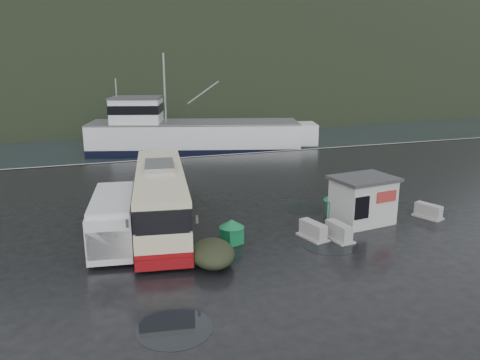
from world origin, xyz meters
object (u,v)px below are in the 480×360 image
object	(u,v)px
waste_bin_right	(336,218)
dome_tent	(213,264)
ticket_kiosk	(361,222)
jersey_barrier_b	(338,239)
jersey_barrier_c	(428,217)
fishing_trawler	(195,140)
waste_bin_left	(232,243)
white_van	(115,244)
coach_bus	(162,226)
jersey_barrier_a	(313,238)

from	to	relation	value
waste_bin_right	dome_tent	xyz separation A→B (m)	(-8.57, -3.82, 0.00)
ticket_kiosk	jersey_barrier_b	size ratio (longest dim) A/B	1.94
jersey_barrier_c	fishing_trawler	world-z (taller)	fishing_trawler
waste_bin_left	white_van	bearing A→B (deg)	162.49
coach_bus	waste_bin_left	bearing A→B (deg)	-42.51
white_van	waste_bin_right	size ratio (longest dim) A/B	3.80
jersey_barrier_c	fishing_trawler	xyz separation A→B (m)	(-6.75, 30.95, 0.00)
fishing_trawler	jersey_barrier_b	bearing A→B (deg)	-74.07
waste_bin_right	dome_tent	size ratio (longest dim) A/B	0.58
jersey_barrier_b	fishing_trawler	bearing A→B (deg)	89.95
coach_bus	ticket_kiosk	world-z (taller)	coach_bus
white_van	jersey_barrier_a	size ratio (longest dim) A/B	3.50
white_van	ticket_kiosk	xyz separation A→B (m)	(13.60, -1.13, 0.00)
dome_tent	ticket_kiosk	xyz separation A→B (m)	(9.57, 2.74, 0.00)
white_van	jersey_barrier_c	distance (m)	17.86
jersey_barrier_a	jersey_barrier_c	xyz separation A→B (m)	(7.95, 0.76, 0.00)
ticket_kiosk	fishing_trawler	size ratio (longest dim) A/B	0.12
coach_bus	fishing_trawler	world-z (taller)	fishing_trawler
ticket_kiosk	jersey_barrier_a	xyz separation A→B (m)	(-3.76, -1.30, 0.00)
ticket_kiosk	jersey_barrier_c	size ratio (longest dim) A/B	2.08
coach_bus	waste_bin_right	bearing A→B (deg)	-2.48
jersey_barrier_b	jersey_barrier_c	size ratio (longest dim) A/B	1.08
jersey_barrier_b	fishing_trawler	size ratio (longest dim) A/B	0.06
waste_bin_right	dome_tent	world-z (taller)	waste_bin_right
coach_bus	waste_bin_right	xyz separation A→B (m)	(9.93, -1.90, 0.00)
coach_bus	white_van	xyz separation A→B (m)	(-2.67, -1.84, 0.00)
coach_bus	dome_tent	world-z (taller)	coach_bus
dome_tent	jersey_barrier_c	bearing A→B (deg)	9.10
jersey_barrier_c	fishing_trawler	bearing A→B (deg)	102.30
waste_bin_right	jersey_barrier_c	xyz separation A→B (m)	(5.18, -1.62, 0.00)
ticket_kiosk	jersey_barrier_a	distance (m)	3.98
coach_bus	jersey_barrier_a	world-z (taller)	coach_bus
waste_bin_right	fishing_trawler	xyz separation A→B (m)	(-1.57, 29.34, 0.00)
white_van	waste_bin_right	xyz separation A→B (m)	(12.60, -0.06, 0.00)
jersey_barrier_a	white_van	bearing A→B (deg)	166.08
jersey_barrier_c	dome_tent	bearing A→B (deg)	-170.90
waste_bin_right	white_van	bearing A→B (deg)	179.73
coach_bus	fishing_trawler	bearing A→B (deg)	81.41
white_van	dome_tent	distance (m)	5.60
white_van	waste_bin_right	bearing A→B (deg)	7.86
waste_bin_left	dome_tent	size ratio (longest dim) A/B	0.46
waste_bin_right	jersey_barrier_c	world-z (taller)	waste_bin_right
waste_bin_left	dome_tent	distance (m)	2.63
jersey_barrier_b	jersey_barrier_c	distance (m)	6.91
waste_bin_left	jersey_barrier_c	bearing A→B (deg)	0.45
dome_tent	jersey_barrier_a	world-z (taller)	dome_tent
white_van	ticket_kiosk	bearing A→B (deg)	3.37
waste_bin_right	jersey_barrier_a	bearing A→B (deg)	-139.31
jersey_barrier_a	fishing_trawler	xyz separation A→B (m)	(1.20, 31.71, 0.00)
coach_bus	white_van	size ratio (longest dim) A/B	1.98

